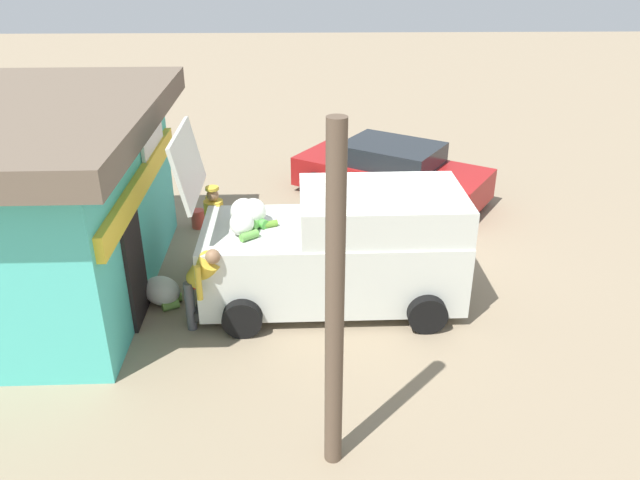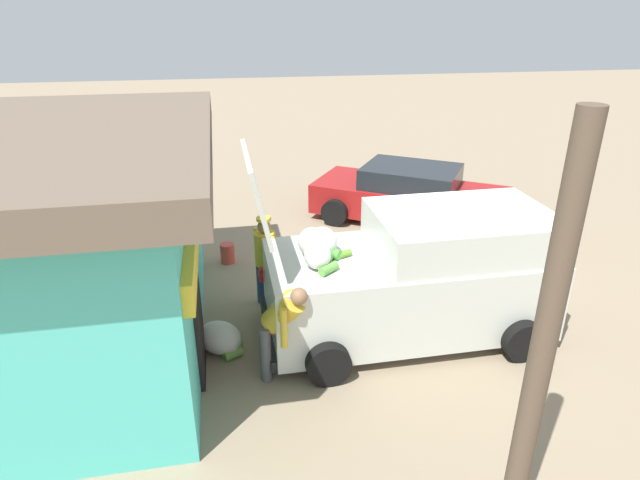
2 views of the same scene
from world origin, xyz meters
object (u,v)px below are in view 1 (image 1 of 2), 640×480
(customer_bending, at_px, (203,279))
(paint_bucket, at_px, (198,219))
(parked_sedan, at_px, (391,173))
(storefront_bar, at_px, (18,201))
(delivery_van, at_px, (340,248))
(unloaded_banana_pile, at_px, (161,291))
(vendor_standing, at_px, (215,223))

(customer_bending, distance_m, paint_bucket, 3.82)
(customer_bending, bearing_deg, parked_sedan, -33.83)
(storefront_bar, relative_size, delivery_van, 1.35)
(parked_sedan, bearing_deg, customer_bending, 146.17)
(storefront_bar, xyz_separation_m, customer_bending, (-1.21, -3.07, -0.79))
(parked_sedan, distance_m, paint_bucket, 4.47)
(storefront_bar, bearing_deg, unloaded_banana_pile, -101.35)
(paint_bucket, bearing_deg, vendor_standing, -160.59)
(delivery_van, xyz_separation_m, customer_bending, (-0.81, 2.08, -0.09))
(vendor_standing, distance_m, paint_bucket, 2.02)
(vendor_standing, bearing_deg, unloaded_banana_pile, 145.34)
(delivery_van, bearing_deg, vendor_standing, 63.01)
(storefront_bar, xyz_separation_m, parked_sedan, (4.00, -6.55, -1.05))
(parked_sedan, bearing_deg, storefront_bar, 121.38)
(vendor_standing, xyz_separation_m, customer_bending, (-1.90, -0.07, -0.04))
(parked_sedan, height_order, unloaded_banana_pile, parked_sedan)
(delivery_van, xyz_separation_m, paint_bucket, (2.88, 2.77, -0.76))
(storefront_bar, distance_m, paint_bucket, 3.73)
(unloaded_banana_pile, bearing_deg, paint_bucket, -3.09)
(vendor_standing, distance_m, unloaded_banana_pile, 1.55)
(storefront_bar, relative_size, customer_bending, 4.08)
(storefront_bar, distance_m, parked_sedan, 7.75)
(delivery_van, xyz_separation_m, parked_sedan, (4.39, -1.41, -0.34))
(delivery_van, distance_m, vendor_standing, 2.41)
(delivery_van, xyz_separation_m, vendor_standing, (1.09, 2.14, -0.05))
(delivery_van, relative_size, vendor_standing, 2.76)
(paint_bucket, bearing_deg, customer_bending, -169.31)
(delivery_van, relative_size, paint_bucket, 11.41)
(vendor_standing, distance_m, customer_bending, 1.90)
(storefront_bar, height_order, customer_bending, storefront_bar)
(unloaded_banana_pile, distance_m, paint_bucket, 2.93)
(parked_sedan, xyz_separation_m, paint_bucket, (-1.51, 4.18, -0.42))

